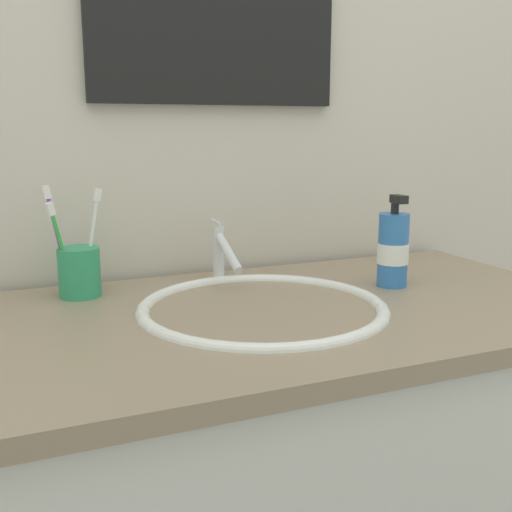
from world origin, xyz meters
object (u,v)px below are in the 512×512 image
object	(u,v)px
soap_dispenser	(393,250)
toothbrush_green	(61,243)
faucet	(222,252)
toothbrush_white	(92,234)
toothbrush_cup	(79,272)
toothbrush_purple	(57,234)

from	to	relation	value
soap_dispenser	toothbrush_green	bearing A→B (deg)	166.30
faucet	toothbrush_white	xyz separation A→B (m)	(-0.26, 0.01, 0.05)
toothbrush_cup	toothbrush_green	bearing A→B (deg)	-154.60
soap_dispenser	faucet	bearing A→B (deg)	151.74
toothbrush_purple	soap_dispenser	size ratio (longest dim) A/B	1.12
toothbrush_purple	toothbrush_white	bearing A→B (deg)	12.07
toothbrush_green	faucet	bearing A→B (deg)	2.22
faucet	toothbrush_purple	xyz separation A→B (m)	(-0.32, 0.00, 0.06)
toothbrush_green	toothbrush_white	distance (m)	0.07
toothbrush_cup	soap_dispenser	world-z (taller)	soap_dispenser
toothbrush_cup	soap_dispenser	xyz separation A→B (m)	(0.59, -0.17, 0.03)
toothbrush_cup	toothbrush_purple	size ratio (longest dim) A/B	0.45
faucet	toothbrush_purple	distance (m)	0.33
toothbrush_purple	soap_dispenser	bearing A→B (deg)	-14.71
toothbrush_white	soap_dispenser	size ratio (longest dim) A/B	1.07
toothbrush_purple	faucet	bearing A→B (deg)	-0.09
toothbrush_cup	toothbrush_purple	distance (m)	0.08
faucet	toothbrush_purple	world-z (taller)	toothbrush_purple
faucet	soap_dispenser	size ratio (longest dim) A/B	0.86
faucet	soap_dispenser	world-z (taller)	soap_dispenser
faucet	toothbrush_cup	size ratio (longest dim) A/B	1.71
toothbrush_green	soap_dispenser	size ratio (longest dim) A/B	0.97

